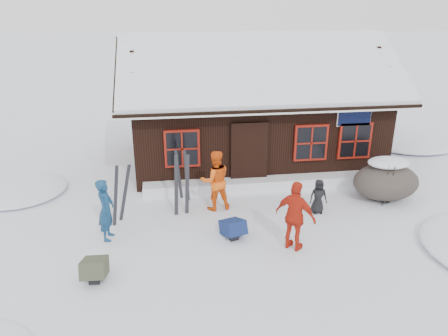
{
  "coord_description": "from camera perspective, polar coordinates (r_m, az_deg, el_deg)",
  "views": [
    {
      "loc": [
        -1.53,
        -9.65,
        5.55
      ],
      "look_at": [
        -0.08,
        0.87,
        1.3
      ],
      "focal_mm": 35.0,
      "sensor_mm": 36.0,
      "label": 1
    }
  ],
  "objects": [
    {
      "name": "ski_pair_left",
      "position": [
        11.53,
        -13.39,
        -3.4
      ],
      "size": [
        0.57,
        0.38,
        1.59
      ],
      "rotation": [
        0.0,
        0.0,
        0.58
      ],
      "color": "black",
      "rests_on": "ground"
    },
    {
      "name": "skier_orange_left",
      "position": [
        11.83,
        -1.15,
        -1.62
      ],
      "size": [
        0.91,
        0.75,
        1.69
      ],
      "primitive_type": "imported",
      "rotation": [
        0.0,
        0.0,
        3.28
      ],
      "color": "#F85C11",
      "rests_on": "ground"
    },
    {
      "name": "skier_crouched",
      "position": [
        12.03,
        12.22,
        -3.64
      ],
      "size": [
        0.48,
        0.33,
        0.96
      ],
      "primitive_type": "imported",
      "rotation": [
        0.0,
        0.0,
        -0.05
      ],
      "color": "black",
      "rests_on": "ground"
    },
    {
      "name": "snow_mounds",
      "position": [
        13.18,
        6.89,
        -3.27
      ],
      "size": [
        20.6,
        13.2,
        0.48
      ],
      "color": "white",
      "rests_on": "ground"
    },
    {
      "name": "ski_pair_mid",
      "position": [
        12.5,
        -5.42,
        -1.01
      ],
      "size": [
        0.39,
        0.25,
        1.55
      ],
      "rotation": [
        0.0,
        0.0,
        -0.56
      ],
      "color": "black",
      "rests_on": "ground"
    },
    {
      "name": "skier_orange_right",
      "position": [
        10.11,
        9.31,
        -6.25
      ],
      "size": [
        1.01,
        0.98,
        1.69
      ],
      "primitive_type": "imported",
      "rotation": [
        0.0,
        0.0,
        2.4
      ],
      "color": "red",
      "rests_on": "ground"
    },
    {
      "name": "mountain_hut",
      "position": [
        15.46,
        3.75,
        6.87
      ],
      "size": [
        8.9,
        6.09,
        4.42
      ],
      "color": "black",
      "rests_on": "ground"
    },
    {
      "name": "skier_teal",
      "position": [
        10.79,
        -15.17,
        -5.28
      ],
      "size": [
        0.44,
        0.61,
        1.55
      ],
      "primitive_type": "imported",
      "rotation": [
        0.0,
        0.0,
        1.44
      ],
      "color": "navy",
      "rests_on": "ground"
    },
    {
      "name": "ski_pair_right",
      "position": [
        11.59,
        -5.54,
        -2.35
      ],
      "size": [
        0.46,
        0.09,
        1.76
      ],
      "rotation": [
        0.0,
        0.0,
        0.07
      ],
      "color": "black",
      "rests_on": "ground"
    },
    {
      "name": "backpack_blue",
      "position": [
        10.78,
        1.17,
        -8.13
      ],
      "size": [
        0.65,
        0.75,
        0.35
      ],
      "primitive_type": "cube",
      "rotation": [
        0.0,
        0.0,
        0.31
      ],
      "color": "navy",
      "rests_on": "ground"
    },
    {
      "name": "boulder",
      "position": [
        13.37,
        20.4,
        -1.54
      ],
      "size": [
        1.89,
        1.42,
        1.11
      ],
      "color": "#4A423B",
      "rests_on": "ground"
    },
    {
      "name": "snow_drift",
      "position": [
        13.41,
        5.89,
        -1.95
      ],
      "size": [
        7.6,
        0.6,
        0.35
      ],
      "primitive_type": "cube",
      "color": "white",
      "rests_on": "ground"
    },
    {
      "name": "ski_poles",
      "position": [
        12.96,
        20.63,
        -2.27
      ],
      "size": [
        0.22,
        0.11,
        1.23
      ],
      "color": "black",
      "rests_on": "ground"
    },
    {
      "name": "backpack_olive",
      "position": [
        9.72,
        -16.51,
        -12.79
      ],
      "size": [
        0.52,
        0.68,
        0.36
      ],
      "primitive_type": "cube",
      "rotation": [
        0.0,
        0.0,
        -0.05
      ],
      "color": "#3E412E",
      "rests_on": "ground"
    },
    {
      "name": "ground",
      "position": [
        11.24,
        1.01,
        -7.79
      ],
      "size": [
        120.0,
        120.0,
        0.0
      ],
      "primitive_type": "plane",
      "color": "white",
      "rests_on": "ground"
    }
  ]
}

